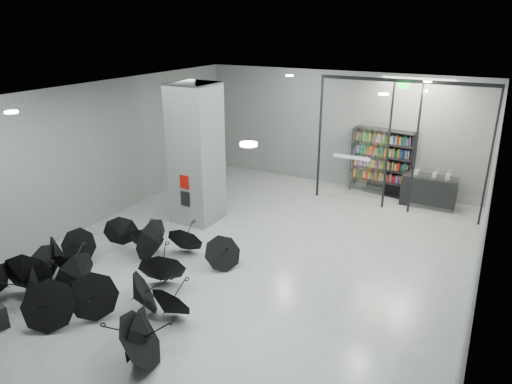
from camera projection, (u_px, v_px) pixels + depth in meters
The scene contains 9 objects.
room at pixel (236, 153), 9.97m from camera, with size 14.00×14.02×4.01m.
column at pixel (196, 154), 13.02m from camera, with size 1.20×1.20×4.00m, color slate.
fire_cabinet at pixel (184, 182), 12.74m from camera, with size 0.28×0.04×0.38m, color #A50A07.
info_panel at pixel (185, 199), 12.91m from camera, with size 0.30×0.03×0.42m, color black.
exit_sign at pixel (404, 86), 12.94m from camera, with size 0.30×0.06×0.15m, color #0CE533.
glass_partition at pixel (399, 141), 13.68m from camera, with size 5.06×0.08×4.00m.
bookshelf at pixel (382, 162), 15.40m from camera, with size 2.02×0.40×2.22m, color black, non-canonical shape.
shop_counter at pixel (429, 191), 14.52m from camera, with size 1.64×0.66×0.98m, color black.
umbrella_cluster at pixel (107, 281), 9.84m from camera, with size 5.10×5.00×1.29m.
Camera 1 is at (4.95, -8.28, 5.53)m, focal length 32.17 mm.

